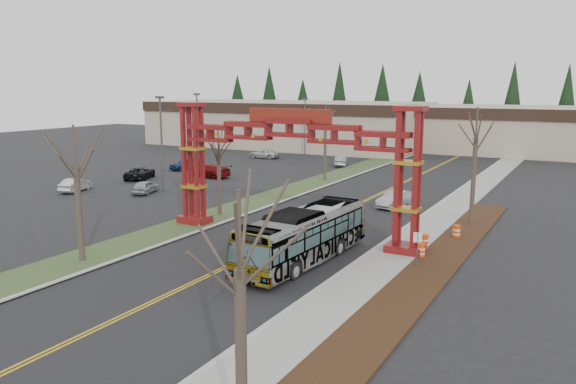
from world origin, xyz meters
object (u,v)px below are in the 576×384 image
Objects in this scene: silver_sedan at (395,199)px; bare_tree_right_far at (476,139)px; barrel_south at (421,251)px; barrel_north at (457,232)px; light_pole_mid at (198,124)px; gateway_arch at (289,149)px; retail_building_east at (542,130)px; parked_car_near_a at (145,187)px; barrel_mid at (424,242)px; bare_tree_median_far at (325,124)px; parked_car_far_b at (264,154)px; light_pole_near at (161,137)px; bare_tree_median_mid at (218,152)px; parked_car_mid_b at (186,164)px; parked_car_far_a at (341,161)px; transit_bus at (304,236)px; parked_car_near_c at (140,173)px; parked_car_mid_a at (209,171)px; bare_tree_right_near at (240,271)px; retail_building_west at (288,123)px; parked_car_near_b at (76,185)px; bare_tree_median_near at (76,166)px; light_pole_far at (305,122)px; street_sign at (418,243)px.

silver_sedan is 9.45m from bare_tree_right_far.
barrel_north is at bearing 81.36° from barrel_south.
light_pole_mid reaches higher than barrel_south.
retail_building_east is (10.00, 61.95, -2.47)m from gateway_arch.
barrel_mid is (28.45, -5.76, -0.15)m from parked_car_near_a.
bare_tree_median_far is 22.21m from bare_tree_right_far.
light_pole_mid is at bearing -19.93° from parked_car_far_b.
bare_tree_median_mid is at bearing -28.28° from light_pole_near.
light_pole_mid is (-30.97, 13.14, 4.63)m from silver_sedan.
parked_car_far_a is (15.32, 12.13, -0.08)m from parked_car_mid_b.
transit_bus is 40.65m from parked_car_far_a.
parked_car_near_c is 1.10× the size of parked_car_far_b.
bare_tree_right_far is at bearing 81.07° from barrel_mid.
parked_car_far_a is at bearing 153.41° from parked_car_mid_a.
bare_tree_right_near reaches higher than parked_car_near_c.
barrel_north is at bearing -44.05° from bare_tree_median_far.
barrel_north is at bearing -91.10° from bare_tree_right_far.
retail_building_west is 12.54× the size of parked_car_near_a.
light_pole_mid is (-37.81, -36.07, 1.82)m from retail_building_east.
parked_car_near_b is (-29.47, -7.98, -0.05)m from silver_sedan.
transit_bus is 7.06m from barrel_south.
bare_tree_median_near is (18.25, -23.94, 4.90)m from parked_car_near_c.
light_pole_mid is (-19.81, 36.34, -0.25)m from bare_tree_median_near.
bare_tree_median_near is 21.23m from barrel_mid.
bare_tree_right_far reaches higher than parked_car_mid_a.
parked_car_near_b is 0.80× the size of parked_car_near_c.
bare_tree_median_far is (18.31, 17.73, 5.44)m from parked_car_near_b.
parked_car_mid_a is at bearing -74.77° from retail_building_west.
bare_tree_right_far is 41.22m from light_pole_mid.
silver_sedan is (-0.17, 17.06, -0.85)m from transit_bus.
light_pole_far is at bearing 125.87° from barrel_mid.
retail_building_east is 53.32m from parked_car_mid_a.
barrel_north is at bearing -28.77° from light_pole_mid.
retail_building_east is at bearing 89.15° from barrel_south.
bare_tree_median_far is 9.08× the size of barrel_south.
parked_car_mid_b is at bearing 174.90° from silver_sedan.
retail_building_east is at bearing 89.47° from street_sign.
parked_car_far_a is 19.12m from light_pole_mid.
bare_tree_median_near is 20.49m from barrel_south.
transit_bus is at bearing 35.60° from parked_car_far_b.
parked_car_far_b is at bearing -142.43° from retail_building_east.
bare_tree_median_near is at bearing 150.22° from bare_tree_right_near.
bare_tree_median_mid is at bearing -160.55° from bare_tree_right_far.
parked_car_mid_b is at bearing 134.80° from bare_tree_median_mid.
transit_bus is 43.55m from light_pole_mid.
bare_tree_right_near is at bearing -45.80° from light_pole_near.
street_sign reaches higher than parked_car_mid_a.
bare_tree_median_far is 0.96× the size of bare_tree_right_far.
parked_car_near_a is 29.78m from barrel_south.
light_pole_far is (7.33, 16.08, -0.48)m from light_pole_mid.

